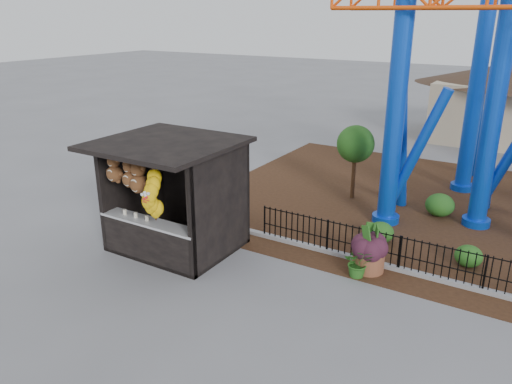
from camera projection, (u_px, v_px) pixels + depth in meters
The scene contains 9 objects.
ground at pixel (244, 294), 11.80m from camera, with size 120.00×120.00×0.00m, color slate.
mulch_bed at pixel (479, 217), 16.26m from camera, with size 18.00×12.00×0.02m, color #331E11.
curb at pixel (447, 282), 12.23m from camera, with size 18.00×0.18×0.12m, color gray.
prize_booth at pixel (168, 199), 13.47m from camera, with size 3.50×3.40×3.12m.
picket_fence at pixel (490, 275), 11.64m from camera, with size 12.20×0.06×1.00m, color black, non-canonical shape.
terracotta_planter at pixel (368, 261), 12.79m from camera, with size 0.81×0.81×0.56m, color brown.
planter_foliage at pixel (370, 239), 12.58m from camera, with size 0.70×0.70×0.64m, color #331422.
potted_plant at pixel (359, 262), 12.45m from camera, with size 0.71×0.62×0.79m, color #2B5E1B.
landscaping at pixel (473, 233), 14.28m from camera, with size 7.93×4.12×0.74m.
Camera 1 is at (5.60, -8.63, 6.26)m, focal length 35.00 mm.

